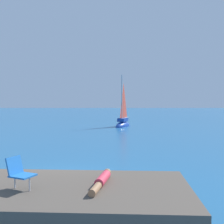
% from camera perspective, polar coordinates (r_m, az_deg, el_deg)
% --- Properties ---
extents(ground_plane, '(160.00, 160.00, 0.00)m').
position_cam_1_polar(ground_plane, '(11.71, -10.84, -13.68)').
color(ground_plane, '#236093').
extents(shore_ledge, '(8.27, 3.71, 1.08)m').
position_cam_1_polar(shore_ledge, '(7.99, -15.55, -17.71)').
color(shore_ledge, brown).
rests_on(shore_ledge, ground).
extents(boulder_seaward, '(1.12, 1.19, 0.64)m').
position_cam_1_polar(boulder_seaward, '(10.07, -7.36, -16.45)').
color(boulder_seaward, '#5A4248').
rests_on(boulder_seaward, ground).
extents(boulder_inland, '(1.89, 1.83, 0.96)m').
position_cam_1_polar(boulder_inland, '(10.17, -12.43, -16.30)').
color(boulder_inland, brown).
rests_on(boulder_inland, ground).
extents(sailboat_near, '(2.39, 3.59, 6.48)m').
position_cam_1_polar(sailboat_near, '(32.85, 2.34, -2.29)').
color(sailboat_near, '#193D99').
rests_on(sailboat_near, ground).
extents(person_sunbather, '(0.52, 1.75, 0.25)m').
position_cam_1_polar(person_sunbather, '(7.60, -1.92, -13.50)').
color(person_sunbather, '#DB384C').
rests_on(person_sunbather, shore_ledge).
extents(beach_chair, '(0.74, 0.69, 0.80)m').
position_cam_1_polar(beach_chair, '(7.53, -17.90, -11.22)').
color(beach_chair, blue).
rests_on(beach_chair, shore_ledge).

